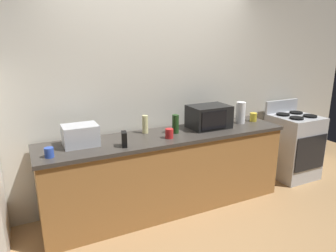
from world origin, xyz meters
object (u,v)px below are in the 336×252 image
microwave (209,117)px  bottle_vinegar (145,124)px  paper_towel_roll (241,113)px  mug_blue (49,153)px  mug_yellow (253,117)px  cordless_phone (124,139)px  mug_red (169,133)px  stove_range (293,146)px  bottle_wine (175,124)px  toaster_oven (80,135)px

microwave → bottle_vinegar: (-0.77, 0.12, -0.03)m
bottle_vinegar → paper_towel_roll: bearing=-5.5°
mug_blue → paper_towel_roll: bearing=5.0°
mug_yellow → bottle_vinegar: bearing=175.1°
cordless_phone → mug_red: (0.52, 0.05, -0.02)m
cordless_phone → bottle_vinegar: size_ratio=0.73×
bottle_vinegar → mug_red: size_ratio=1.97×
cordless_phone → mug_red: size_ratio=1.44×
paper_towel_roll → bottle_vinegar: size_ratio=1.32×
paper_towel_roll → mug_yellow: size_ratio=2.46×
bottle_vinegar → mug_blue: bearing=-163.0°
mug_yellow → mug_blue: bearing=-175.5°
cordless_phone → mug_blue: bearing=-166.9°
stove_range → bottle_wine: bearing=179.4°
toaster_oven → bottle_wine: bearing=-2.2°
toaster_oven → mug_yellow: (2.21, -0.01, -0.05)m
microwave → bottle_wine: size_ratio=2.26×
bottle_vinegar → mug_yellow: size_ratio=1.86×
cordless_phone → bottle_vinegar: bottle_vinegar is taller
toaster_oven → bottle_wine: (1.05, -0.04, 0.00)m
stove_range → bottle_wine: size_ratio=5.08×
microwave → toaster_oven: microwave is taller
stove_range → mug_yellow: (-0.74, 0.05, 0.49)m
cordless_phone → bottle_vinegar: 0.49m
paper_towel_roll → mug_blue: size_ratio=2.97×
bottle_vinegar → mug_blue: bottle_vinegar is taller
paper_towel_roll → bottle_vinegar: (-1.26, 0.12, -0.03)m
stove_range → mug_blue: stove_range is taller
bottle_vinegar → mug_yellow: 1.47m
cordless_phone → bottle_wine: size_ratio=0.71×
stove_range → toaster_oven: size_ratio=3.18×
mug_red → microwave: bearing=15.3°
toaster_oven → cordless_phone: (0.38, -0.23, -0.03)m
mug_blue → mug_yellow: bearing=4.5°
microwave → mug_blue: 1.85m
mug_red → mug_blue: size_ratio=1.14×
bottle_vinegar → cordless_phone: bearing=-136.8°
stove_range → microwave: microwave is taller
mug_yellow → mug_blue: 2.53m
paper_towel_roll → bottle_wine: size_ratio=1.27×
mug_yellow → bottle_wine: bearing=-178.6°
bottle_wine → mug_blue: size_ratio=2.34×
toaster_oven → paper_towel_roll: bearing=-0.3°
microwave → mug_blue: microwave is taller
bottle_wine → mug_red: bottle_wine is taller
stove_range → toaster_oven: (-2.94, 0.06, 0.54)m
toaster_oven → bottle_wine: 1.05m
mug_yellow → mug_red: size_ratio=1.06×
paper_towel_roll → bottle_vinegar: paper_towel_roll is taller
mug_blue → stove_range: bearing=2.7°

